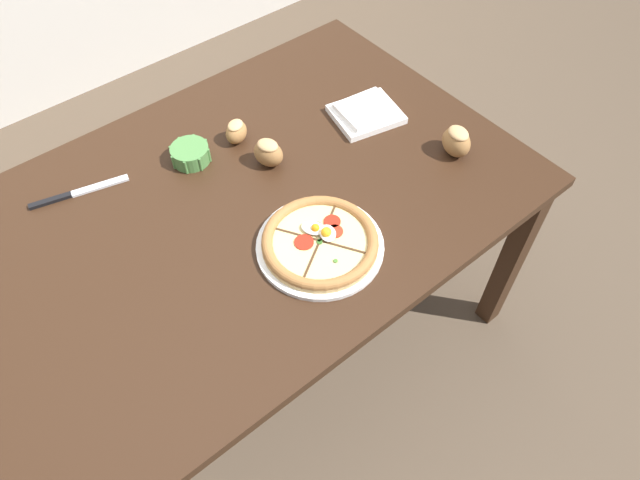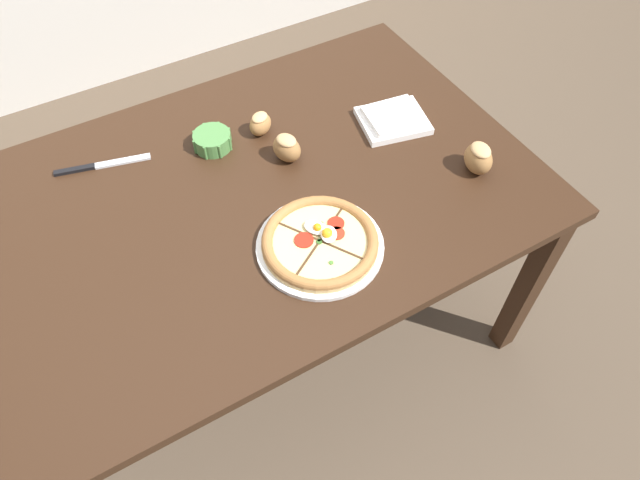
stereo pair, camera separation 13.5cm
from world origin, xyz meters
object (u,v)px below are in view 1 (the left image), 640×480
at_px(bread_piece_far, 236,131).
at_px(bread_piece_near, 268,152).
at_px(pizza, 320,242).
at_px(dining_table, 231,230).
at_px(ramekin_bowl, 190,154).
at_px(knife_main, 78,192).
at_px(bread_piece_mid, 456,141).
at_px(napkin_folded, 366,113).

bearing_deg(bread_piece_far, bread_piece_near, -82.93).
bearing_deg(pizza, dining_table, 114.22).
xyz_separation_m(ramekin_bowl, knife_main, (-0.29, 0.08, -0.02)).
bearing_deg(bread_piece_mid, ramekin_bowl, 143.04).
relative_size(napkin_folded, bread_piece_far, 2.41).
xyz_separation_m(bread_piece_mid, bread_piece_far, (-0.44, 0.42, -0.01)).
relative_size(bread_piece_far, knife_main, 0.36).
relative_size(pizza, bread_piece_near, 3.06).
relative_size(ramekin_bowl, bread_piece_far, 1.24).
bearing_deg(dining_table, bread_piece_far, 49.76).
distance_m(dining_table, pizza, 0.28).
xyz_separation_m(napkin_folded, bread_piece_mid, (0.09, -0.26, 0.03)).
bearing_deg(knife_main, napkin_folded, -3.42).
distance_m(ramekin_bowl, bread_piece_mid, 0.72).
height_order(ramekin_bowl, napkin_folded, ramekin_bowl).
bearing_deg(ramekin_bowl, napkin_folded, -19.05).
relative_size(pizza, napkin_folded, 1.42).
relative_size(dining_table, napkin_folded, 7.23).
distance_m(napkin_folded, bread_piece_far, 0.38).
height_order(napkin_folded, bread_piece_mid, bread_piece_mid).
bearing_deg(bread_piece_near, pizza, -103.55).
relative_size(napkin_folded, bread_piece_near, 2.15).
bearing_deg(knife_main, bread_piece_far, 1.91).
height_order(pizza, napkin_folded, pizza).
bearing_deg(knife_main, ramekin_bowl, -0.99).
height_order(bread_piece_far, knife_main, bread_piece_far).
bearing_deg(ramekin_bowl, bread_piece_mid, -36.96).
relative_size(napkin_folded, knife_main, 0.87).
relative_size(pizza, bread_piece_far, 3.43).
distance_m(bread_piece_near, knife_main, 0.50).
height_order(dining_table, knife_main, knife_main).
distance_m(ramekin_bowl, bread_piece_far, 0.14).
distance_m(pizza, napkin_folded, 0.50).
height_order(pizza, bread_piece_far, bread_piece_far).
relative_size(bread_piece_near, bread_piece_far, 1.12).
height_order(pizza, bread_piece_near, bread_piece_near).
bearing_deg(dining_table, ramekin_bowl, 82.90).
relative_size(pizza, ramekin_bowl, 2.77).
xyz_separation_m(ramekin_bowl, napkin_folded, (0.49, -0.17, -0.01)).
height_order(ramekin_bowl, knife_main, ramekin_bowl).
bearing_deg(napkin_folded, ramekin_bowl, 160.95).
bearing_deg(dining_table, bread_piece_mid, -20.14).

